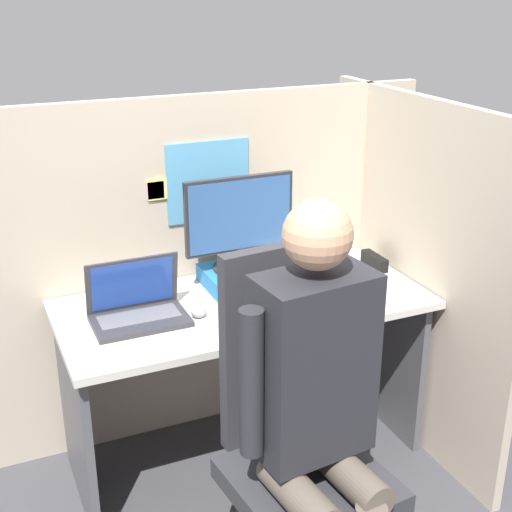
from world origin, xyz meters
The scene contains 12 objects.
ground_plane centered at (0.00, 0.00, 0.00)m, with size 12.00×12.00×0.00m, color #3D3D42.
cubicle_panel_back centered at (0.00, 0.67, 0.74)m, with size 1.93×0.05×1.47m.
cubicle_panel_right centered at (0.74, 0.26, 0.74)m, with size 0.04×1.27×1.47m.
desk centered at (0.00, 0.32, 0.54)m, with size 1.43×0.64×0.72m.
paper_box centered at (0.05, 0.47, 0.76)m, with size 0.29×0.25×0.07m.
monitor centered at (0.05, 0.48, 0.99)m, with size 0.45×0.22×0.38m.
laptop centered at (-0.42, 0.33, 0.77)m, with size 0.34×0.22×0.23m.
mouse centered at (-0.21, 0.26, 0.74)m, with size 0.06×0.05×0.04m.
stapler centered at (0.65, 0.41, 0.75)m, with size 0.04×0.16×0.06m.
carrot_toy centered at (0.31, 0.18, 0.75)m, with size 0.05×0.12×0.05m.
office_chair centered at (-0.08, -0.29, 0.55)m, with size 0.53×0.57×1.13m.
person centered at (-0.09, -0.45, 0.78)m, with size 0.48×0.43×1.35m.
Camera 1 is at (-0.97, -1.99, 1.91)m, focal length 50.00 mm.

